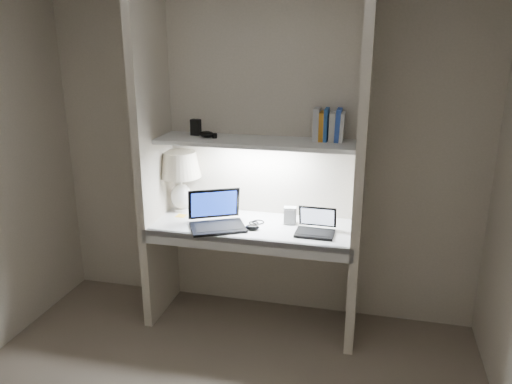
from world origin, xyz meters
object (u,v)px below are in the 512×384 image
(laptop_netbook, at_px, (316,227))
(book_row, at_px, (329,126))
(speaker, at_px, (290,215))
(laptop_main, at_px, (216,218))
(table_lamp, at_px, (180,171))

(laptop_netbook, distance_m, book_row, 0.70)
(laptop_netbook, relative_size, book_row, 1.19)
(laptop_netbook, xyz_separation_m, speaker, (-0.20, 0.13, 0.02))
(laptop_netbook, distance_m, speaker, 0.24)
(laptop_netbook, bearing_deg, speaker, 148.58)
(laptop_main, distance_m, book_row, 1.01)
(table_lamp, bearing_deg, speaker, -4.98)
(laptop_netbook, bearing_deg, table_lamp, 170.53)
(table_lamp, height_order, speaker, table_lamp)
(laptop_main, xyz_separation_m, book_row, (0.74, 0.27, 0.64))
(laptop_main, xyz_separation_m, speaker, (0.50, 0.16, 0.01))
(table_lamp, bearing_deg, laptop_main, -33.81)
(laptop_netbook, relative_size, speaker, 2.13)
(book_row, bearing_deg, laptop_netbook, -99.10)
(laptop_netbook, xyz_separation_m, book_row, (0.04, 0.23, 0.66))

